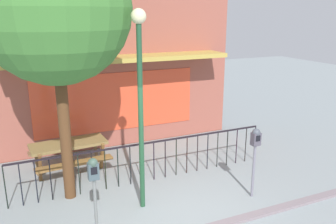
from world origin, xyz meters
name	(u,v)px	position (x,y,z in m)	size (l,w,h in m)	color
ground	(179,217)	(0.00, 0.00, 0.00)	(40.00, 40.00, 0.00)	gray
pub_storefront	(114,68)	(0.00, 4.39, 2.29)	(7.25, 1.47, 4.59)	brown
patio_fence_front	(148,155)	(0.00, 1.66, 0.66)	(6.12, 0.04, 0.97)	black
picnic_table_left	(69,149)	(-1.61, 2.90, 0.61)	(1.90, 1.49, 0.79)	olive
parking_meter_near	(94,177)	(-1.58, 0.04, 1.15)	(0.18, 0.17, 1.49)	slate
parking_meter_far	(255,145)	(1.79, 0.07, 1.19)	(0.18, 0.17, 1.54)	slate
street_tree	(54,8)	(-1.81, 1.65, 3.91)	(2.91, 2.91, 5.38)	#52331C
street_lamp	(140,84)	(-0.51, 0.65, 2.56)	(0.28, 0.28, 3.91)	#214B2E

